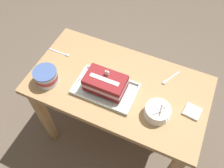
% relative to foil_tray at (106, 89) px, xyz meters
% --- Properties ---
extents(ground_plane, '(8.00, 8.00, 0.00)m').
position_rel_foil_tray_xyz_m(ground_plane, '(0.05, 0.07, -0.78)').
color(ground_plane, '#6B5B4C').
extents(dining_table, '(1.10, 0.60, 0.77)m').
position_rel_foil_tray_xyz_m(dining_table, '(0.05, 0.07, -0.14)').
color(dining_table, tan).
rests_on(dining_table, ground_plane).
extents(foil_tray, '(0.37, 0.23, 0.02)m').
position_rel_foil_tray_xyz_m(foil_tray, '(0.00, 0.00, 0.00)').
color(foil_tray, silver).
rests_on(foil_tray, dining_table).
extents(birthday_cake, '(0.24, 0.14, 0.14)m').
position_rel_foil_tray_xyz_m(birthday_cake, '(0.00, 0.00, 0.07)').
color(birthday_cake, maroon).
rests_on(birthday_cake, foil_tray).
extents(bowl_stack, '(0.15, 0.15, 0.12)m').
position_rel_foil_tray_xyz_m(bowl_stack, '(0.33, -0.03, 0.03)').
color(bowl_stack, white).
rests_on(bowl_stack, dining_table).
extents(ice_cream_tub, '(0.14, 0.14, 0.10)m').
position_rel_foil_tray_xyz_m(ice_cream_tub, '(-0.35, -0.09, 0.04)').
color(ice_cream_tub, white).
rests_on(ice_cream_tub, dining_table).
extents(serving_spoon_near_tray, '(0.08, 0.14, 0.01)m').
position_rel_foil_tray_xyz_m(serving_spoon_near_tray, '(0.32, 0.22, -0.00)').
color(serving_spoon_near_tray, silver).
rests_on(serving_spoon_near_tray, dining_table).
extents(serving_spoon_by_bowls, '(0.16, 0.02, 0.01)m').
position_rel_foil_tray_xyz_m(serving_spoon_by_bowls, '(-0.39, 0.14, -0.00)').
color(serving_spoon_by_bowls, silver).
rests_on(serving_spoon_by_bowls, dining_table).
extents(napkin_pile, '(0.10, 0.09, 0.02)m').
position_rel_foil_tray_xyz_m(napkin_pile, '(0.51, 0.06, 0.00)').
color(napkin_pile, white).
rests_on(napkin_pile, dining_table).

